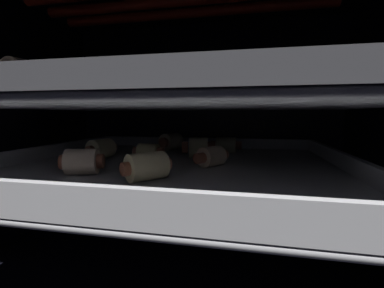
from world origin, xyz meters
The scene contains 25 objects.
ground_plane centered at (0.00, 0.00, -0.60)cm, with size 58.19×45.33×1.20cm, color black.
oven_wall_back centered at (0.00, 22.06, 19.69)cm, with size 58.19×1.20×39.39cm, color black.
oven_wall_left centered at (-28.49, 0.00, 19.69)cm, with size 1.20×42.93×39.39cm, color black.
oven_rack_lower centered at (0.00, 0.00, 12.66)cm, with size 53.25×42.07×0.77cm.
baking_tray_lower centered at (0.00, 0.00, 13.71)cm, with size 43.61×38.19×2.84cm.
pig_in_blanket_lower_0 centered at (-8.77, -8.40, 15.41)cm, with size 4.99×3.79×2.92cm.
pig_in_blanket_lower_1 centered at (5.90, 11.74, 15.34)cm, with size 5.43×2.88×2.77cm.
pig_in_blanket_lower_2 centered at (2.05, 5.45, 15.59)cm, with size 4.90×3.72×3.26cm.
pig_in_blanket_lower_3 centered at (-0.62, -9.42, 15.40)cm, with size 4.78×4.91×2.89cm.
pig_in_blanket_lower_4 centered at (-12.54, 1.83, 15.45)cm, with size 3.75×5.84×3.00cm.
pig_in_blanket_lower_5 centered at (4.97, -0.89, 15.27)cm, with size 4.27×5.18×2.63cm.
pig_in_blanket_lower_6 centered at (-4.94, 2.25, 15.17)cm, with size 4.70×2.50×2.43cm.
pig_in_blanket_lower_7 centered at (-4.66, 13.22, 15.56)cm, with size 4.37×5.45×3.22cm.
oven_rack_upper centered at (0.00, 0.00, 21.95)cm, with size 53.27×42.07×0.78cm.
baking_tray_upper centered at (0.00, 0.00, 22.85)cm, with size 43.61×38.19×2.02cm.
pig_in_blanket_upper_0 centered at (2.83, -3.25, 24.79)cm, with size 3.79×6.23×3.29cm.
pig_in_blanket_upper_1 centered at (-12.18, -11.95, 24.62)cm, with size 3.28×5.87×2.96cm.
pig_in_blanket_upper_2 centered at (-2.15, -6.60, 24.54)cm, with size 4.55×6.02×2.80cm.
pig_in_blanket_upper_3 centered at (16.40, 2.62, 24.83)cm, with size 5.20×4.65×3.38cm.
pig_in_blanket_upper_4 centered at (1.06, 13.30, 24.66)cm, with size 5.66×4.54×3.03cm.
pig_in_blanket_upper_5 centered at (-9.14, 5.39, 24.53)cm, with size 2.86×4.87×2.77cm.
pig_in_blanket_upper_6 centered at (11.22, -0.19, 24.54)cm, with size 6.24×3.98×2.79cm.
pig_in_blanket_upper_7 centered at (15.40, 13.13, 24.70)cm, with size 5.26×3.84×3.11cm.
pig_in_blanket_upper_8 centered at (-1.96, 8.73, 24.56)cm, with size 4.45×5.57×2.84cm.
pig_in_blanket_upper_9 centered at (-8.93, -3.90, 24.38)cm, with size 5.37×2.80×2.48cm.
Camera 1 is at (9.39, -34.52, 20.76)cm, focal length 24.56 mm.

